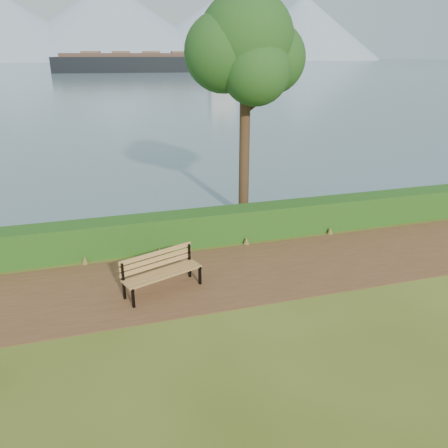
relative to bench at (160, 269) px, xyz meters
name	(u,v)px	position (x,y,z in m)	size (l,w,h in m)	color
ground	(214,282)	(1.36, -0.01, -0.57)	(140.00, 140.00, 0.00)	#475117
path	(211,277)	(1.36, 0.29, -0.57)	(40.00, 3.40, 0.01)	brown
hedge	(192,228)	(1.36, 2.59, -0.07)	(32.00, 0.85, 1.00)	#163F12
water	(92,64)	(1.36, 259.99, -0.57)	(700.00, 510.00, 0.00)	#465B70
mountains	(74,25)	(-7.81, 406.04, 27.12)	(585.00, 190.00, 70.00)	#8294AE
bench	(160,269)	(0.00, 0.00, 0.00)	(2.06, 1.23, 1.00)	black
tree	(246,47)	(3.68, 4.50, 5.15)	(4.00, 3.34, 7.70)	#332114
cargo_ship	(166,62)	(23.01, 138.02, 2.33)	(64.88, 15.86, 19.50)	black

